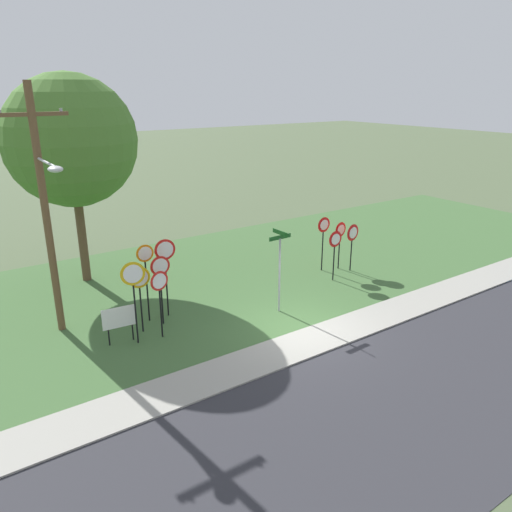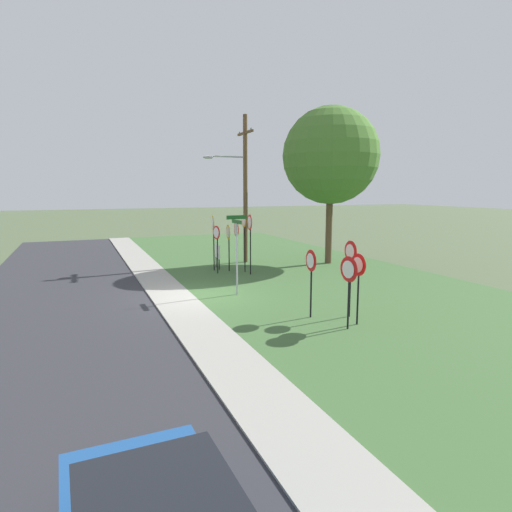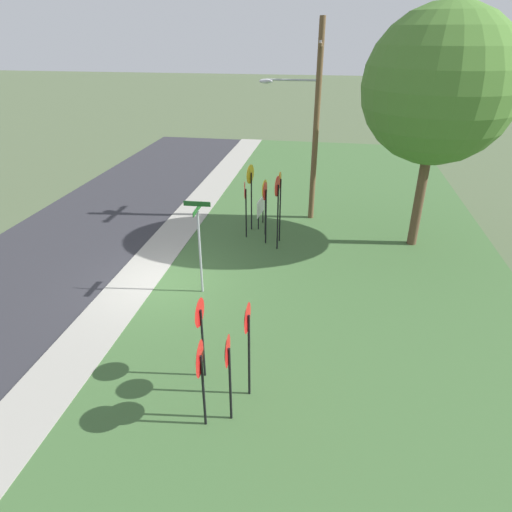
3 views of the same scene
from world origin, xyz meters
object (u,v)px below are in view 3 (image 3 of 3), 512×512
object	(u,v)px
stop_sign_far_center	(265,200)
stop_sign_far_right	(251,183)
notice_board	(261,208)
street_name_post	(199,240)
utility_pole	(312,118)
stop_sign_near_right	(265,196)
stop_sign_far_left	(245,198)
oak_tree_left	(439,87)
yield_sign_near_left	(247,329)
yield_sign_far_right	(228,360)
stop_sign_center_tall	(280,193)
stop_sign_near_left	(277,197)
yield_sign_far_left	(200,366)
yield_sign_near_right	(200,321)

from	to	relation	value
stop_sign_far_center	stop_sign_far_right	world-z (taller)	stop_sign_far_right
stop_sign_far_right	notice_board	world-z (taller)	stop_sign_far_right
street_name_post	utility_pole	distance (m)	8.00
stop_sign_near_right	street_name_post	bearing A→B (deg)	-9.37
stop_sign_far_left	stop_sign_far_right	size ratio (longest dim) A/B	0.84
stop_sign_far_left	oak_tree_left	distance (m)	7.85
notice_board	yield_sign_near_left	bearing A→B (deg)	13.15
yield_sign_far_right	utility_pole	world-z (taller)	utility_pole
yield_sign_near_left	street_name_post	xyz separation A→B (m)	(-4.18, -2.30, -0.00)
stop_sign_center_tall	utility_pole	world-z (taller)	utility_pole
utility_pole	stop_sign_center_tall	bearing A→B (deg)	-18.97
stop_sign_near_right	stop_sign_far_right	bearing A→B (deg)	-118.05
yield_sign_far_right	street_name_post	xyz separation A→B (m)	(-4.96, -2.04, 0.22)
utility_pole	stop_sign_near_left	bearing A→B (deg)	-15.18
yield_sign_far_left	stop_sign_far_left	bearing A→B (deg)	-179.71
notice_board	utility_pole	bearing A→B (deg)	130.95
stop_sign_near_right	yield_sign_far_left	world-z (taller)	stop_sign_near_right
yield_sign_near_right	utility_pole	world-z (taller)	utility_pole
street_name_post	oak_tree_left	size ratio (longest dim) A/B	0.37
utility_pole	street_name_post	bearing A→B (deg)	-22.44
stop_sign_far_center	stop_sign_center_tall	xyz separation A→B (m)	(-0.30, 0.52, 0.19)
yield_sign_near_left	yield_sign_near_right	distance (m)	1.28
stop_sign_far_right	street_name_post	xyz separation A→B (m)	(5.22, -0.64, -0.22)
stop_sign_near_left	stop_sign_far_right	distance (m)	2.14
stop_sign_center_tall	yield_sign_near_left	size ratio (longest dim) A/B	1.15
yield_sign_near_right	yield_sign_far_left	world-z (taller)	yield_sign_near_right
street_name_post	stop_sign_far_left	bearing A→B (deg)	170.73
stop_sign_far_center	stop_sign_center_tall	distance (m)	0.63
stop_sign_center_tall	yield_sign_far_right	bearing A→B (deg)	2.57
stop_sign_near_right	yield_sign_far_left	distance (m)	10.00
stop_sign_far_center	yield_sign_far_left	bearing A→B (deg)	3.32
yield_sign_far_right	stop_sign_far_left	bearing A→B (deg)	-175.57
stop_sign_far_left	yield_sign_far_left	world-z (taller)	stop_sign_far_left
stop_sign_center_tall	yield_sign_near_right	size ratio (longest dim) A/B	1.29
stop_sign_far_right	yield_sign_near_left	size ratio (longest dim) A/B	1.13
stop_sign_far_left	street_name_post	size ratio (longest dim) A/B	0.76
stop_sign_near_right	stop_sign_far_left	xyz separation A→B (m)	(0.38, -0.72, -0.02)
stop_sign_far_left	yield_sign_far_left	distance (m)	9.66
yield_sign_near_right	yield_sign_far_left	bearing A→B (deg)	17.36
yield_sign_far_right	notice_board	xyz separation A→B (m)	(-10.62, -1.05, -0.78)
stop_sign_far_right	yield_sign_far_left	size ratio (longest dim) A/B	1.29
stop_sign_center_tall	yield_sign_far_left	bearing A→B (deg)	-0.52
yield_sign_near_left	utility_pole	world-z (taller)	utility_pole
stop_sign_near_right	yield_sign_far_right	world-z (taller)	stop_sign_near_right
utility_pole	oak_tree_left	xyz separation A→B (m)	(2.08, 4.31, 1.47)
yield_sign_far_right	utility_pole	xyz separation A→B (m)	(-11.97, 0.85, 2.76)
stop_sign_far_right	notice_board	xyz separation A→B (m)	(-0.43, 0.35, -1.21)
yield_sign_far_left	yield_sign_near_left	bearing A→B (deg)	138.01
stop_sign_far_left	oak_tree_left	size ratio (longest dim) A/B	0.28
stop_sign_far_right	street_name_post	world-z (taller)	street_name_post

